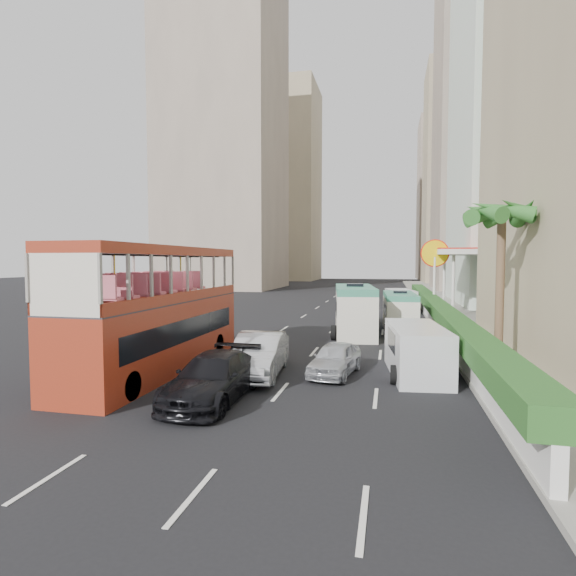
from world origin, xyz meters
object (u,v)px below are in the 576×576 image
(minibus_far, at_px, (400,312))
(panel_van_near, at_px, (416,351))
(minibus_near, at_px, (355,310))
(car_silver_lane_a, at_px, (259,375))
(panel_van_far, at_px, (400,301))
(car_black, at_px, (213,400))
(car_silver_lane_b, at_px, (335,375))
(shell_station, at_px, (474,282))
(van_asset, at_px, (360,325))
(double_decker_bus, at_px, (159,308))
(palm_tree, at_px, (500,287))

(minibus_far, xyz_separation_m, panel_van_near, (0.41, -11.11, -0.26))
(minibus_near, bearing_deg, minibus_far, 26.21)
(car_silver_lane_a, relative_size, minibus_far, 0.89)
(car_silver_lane_a, height_order, minibus_near, minibus_near)
(panel_van_far, bearing_deg, panel_van_near, -100.04)
(car_silver_lane_a, bearing_deg, car_black, -104.05)
(minibus_near, bearing_deg, car_silver_lane_b, -97.21)
(car_black, bearing_deg, panel_van_near, 36.60)
(minibus_far, distance_m, shell_station, 12.25)
(car_black, xyz_separation_m, van_asset, (3.51, 18.30, 0.00))
(car_black, relative_size, panel_van_near, 1.04)
(double_decker_bus, relative_size, shell_station, 1.38)
(car_silver_lane_b, xyz_separation_m, minibus_near, (-0.01, 9.98, 1.47))
(palm_tree, bearing_deg, minibus_near, 134.71)
(panel_van_far, bearing_deg, minibus_far, -101.81)
(car_silver_lane_b, xyz_separation_m, panel_van_far, (3.01, 23.65, 0.97))
(car_black, relative_size, minibus_far, 0.91)
(car_silver_lane_b, bearing_deg, van_asset, 98.95)
(car_black, relative_size, panel_van_far, 1.04)
(palm_tree, bearing_deg, panel_van_near, -143.84)
(double_decker_bus, relative_size, panel_van_far, 2.26)
(double_decker_bus, xyz_separation_m, palm_tree, (13.80, 4.00, 0.85))
(minibus_far, bearing_deg, panel_van_near, -91.04)
(car_silver_lane_b, distance_m, van_asset, 14.18)
(car_black, height_order, minibus_far, minibus_far)
(double_decker_bus, bearing_deg, shell_station, 55.18)
(car_silver_lane_a, bearing_deg, van_asset, 73.65)
(car_silver_lane_b, height_order, car_black, car_black)
(van_asset, bearing_deg, car_black, -99.89)
(van_asset, relative_size, palm_tree, 0.81)
(car_black, relative_size, minibus_near, 0.76)
(minibus_far, bearing_deg, car_silver_lane_b, -106.09)
(car_silver_lane_b, bearing_deg, minibus_near, 99.30)
(minibus_far, relative_size, panel_van_far, 1.14)
(panel_van_near, distance_m, panel_van_far, 23.00)
(car_silver_lane_b, bearing_deg, shell_station, 77.55)
(car_black, distance_m, panel_van_near, 8.16)
(car_black, bearing_deg, car_silver_lane_b, 50.71)
(double_decker_bus, relative_size, panel_van_near, 2.27)
(car_silver_lane_a, xyz_separation_m, car_black, (-0.53, -3.37, 0.00))
(panel_van_near, bearing_deg, minibus_near, 101.94)
(car_silver_lane_a, bearing_deg, panel_van_near, 8.08)
(car_silver_lane_b, relative_size, van_asset, 0.72)
(panel_van_near, bearing_deg, palm_tree, 29.61)
(car_black, xyz_separation_m, shell_station, (12.29, 26.37, 2.75))
(car_silver_lane_a, distance_m, panel_van_near, 6.25)
(minibus_far, xyz_separation_m, palm_tree, (3.96, -8.52, 2.15))
(panel_van_near, relative_size, panel_van_far, 0.99)
(car_black, bearing_deg, car_silver_lane_a, 81.49)
(minibus_near, relative_size, panel_van_far, 1.37)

